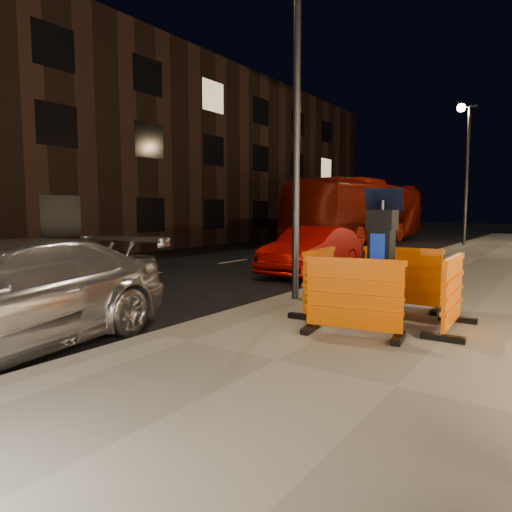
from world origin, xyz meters
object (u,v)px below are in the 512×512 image
Objects in this scene: barrier_bldgside at (452,294)px; parking_kiosk at (381,259)px; barrier_back at (401,278)px; car_red at (313,274)px; bus_doubledecker at (360,243)px; barrier_front at (353,297)px; barrier_kerbside at (319,281)px.

parking_kiosk is at bearing 87.47° from barrier_bldgside.
barrier_bldgside is (0.95, -0.95, 0.00)m from barrier_back.
parking_kiosk reaches higher than car_red.
bus_doubledecker is at bearing 108.32° from parking_kiosk.
barrier_front is 1.00× the size of barrier_bldgside.
parking_kiosk is 1.02m from barrier_front.
car_red is at bearing -72.64° from bus_doubledecker.
barrier_back is 0.32× the size of car_red.
barrier_back and barrier_bldgside have the same top height.
barrier_front is 1.34m from barrier_bldgside.
parking_kiosk is at bearing -96.53° from barrier_kerbside.
barrier_bldgside is (0.95, 0.95, 0.00)m from barrier_front.
barrier_front is 1.90m from barrier_back.
bus_doubledecker is at bearing 23.13° from barrier_bldgside.
car_red is at bearing 112.52° from barrier_front.
parking_kiosk is at bearing -91.53° from barrier_back.
parking_kiosk is 1.40× the size of barrier_kerbside.
barrier_bldgside is at bearing -96.53° from barrier_kerbside.
car_red is 0.34× the size of bus_doubledecker.
parking_kiosk is 1.02m from barrier_bldgside.
barrier_back is at bearing 85.47° from parking_kiosk.
barrier_kerbside reaches higher than car_red.
barrier_front is at bearing -66.98° from bus_doubledecker.
barrier_kerbside is (-0.95, 0.00, -0.38)m from parking_kiosk.
barrier_front is 6.57m from car_red.
barrier_front reaches higher than car_red.
barrier_back is at bearing -51.53° from barrier_kerbside.
parking_kiosk is at bearing 80.47° from barrier_front.
barrier_back reaches higher than car_red.
barrier_back is at bearing 42.47° from barrier_bldgside.
barrier_front is at bearing -59.60° from car_red.
car_red is (-4.42, 4.60, -0.63)m from barrier_bldgside.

